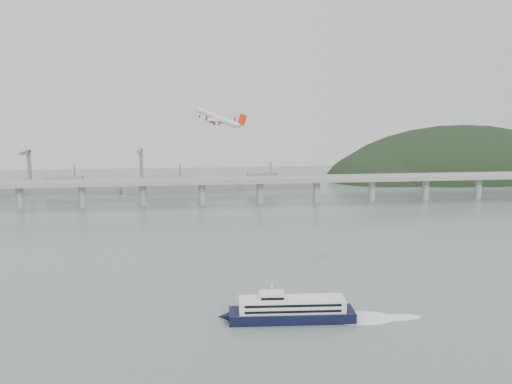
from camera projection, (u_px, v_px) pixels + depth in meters
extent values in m
plane|color=slate|center=(268.00, 281.00, 273.09)|extent=(900.00, 900.00, 0.00)
cube|color=gray|center=(237.00, 181.00, 465.27)|extent=(800.00, 22.00, 2.20)
cube|color=gray|center=(238.00, 181.00, 454.65)|extent=(800.00, 0.60, 1.80)
cube|color=gray|center=(236.00, 177.00, 475.19)|extent=(800.00, 0.60, 1.80)
cylinder|color=gray|center=(20.00, 198.00, 446.98)|extent=(6.00, 6.00, 21.00)
cylinder|color=gray|center=(82.00, 196.00, 452.57)|extent=(6.00, 6.00, 21.00)
cylinder|color=gray|center=(143.00, 195.00, 458.16)|extent=(6.00, 6.00, 21.00)
cylinder|color=gray|center=(202.00, 194.00, 463.74)|extent=(6.00, 6.00, 21.00)
cylinder|color=gray|center=(260.00, 193.00, 469.33)|extent=(6.00, 6.00, 21.00)
cylinder|color=gray|center=(316.00, 192.00, 474.92)|extent=(6.00, 6.00, 21.00)
cylinder|color=gray|center=(372.00, 190.00, 480.51)|extent=(6.00, 6.00, 21.00)
cylinder|color=gray|center=(425.00, 189.00, 486.10)|extent=(6.00, 6.00, 21.00)
cylinder|color=gray|center=(478.00, 188.00, 491.69)|extent=(6.00, 6.00, 21.00)
ellipsoid|color=black|center=(460.00, 192.00, 629.26)|extent=(320.00, 150.00, 156.00)
ellipsoid|color=black|center=(384.00, 190.00, 607.81)|extent=(140.00, 110.00, 96.00)
cube|color=slate|center=(76.00, 189.00, 519.77)|extent=(95.67, 20.15, 8.00)
cube|color=slate|center=(65.00, 181.00, 517.32)|extent=(33.90, 15.02, 8.00)
cylinder|color=slate|center=(75.00, 173.00, 516.98)|extent=(1.60, 1.60, 14.00)
cube|color=slate|center=(180.00, 188.00, 526.06)|extent=(110.55, 21.43, 8.00)
cube|color=slate|center=(169.00, 180.00, 523.44)|extent=(39.01, 16.73, 8.00)
cylinder|color=slate|center=(180.00, 172.00, 523.27)|extent=(1.60, 1.60, 14.00)
cube|color=slate|center=(271.00, 185.00, 545.90)|extent=(85.00, 13.60, 8.00)
cube|color=slate|center=(262.00, 177.00, 543.56)|extent=(29.75, 11.90, 8.00)
cylinder|color=slate|center=(271.00, 169.00, 543.12)|extent=(1.60, 1.60, 14.00)
cube|color=slate|center=(30.00, 169.00, 540.74)|extent=(3.00, 3.00, 40.00)
cube|color=slate|center=(25.00, 152.00, 527.83)|extent=(3.00, 28.00, 3.00)
cube|color=slate|center=(141.00, 168.00, 553.04)|extent=(3.00, 3.00, 40.00)
cube|color=slate|center=(140.00, 151.00, 540.12)|extent=(3.00, 28.00, 3.00)
cube|color=black|center=(292.00, 315.00, 225.35)|extent=(52.74, 15.53, 4.17)
cone|color=black|center=(224.00, 317.00, 223.83)|extent=(5.44, 4.47, 4.17)
cube|color=white|center=(292.00, 304.00, 224.54)|extent=(44.30, 12.97, 5.21)
cube|color=black|center=(293.00, 306.00, 219.13)|extent=(39.54, 2.49, 1.04)
cube|color=black|center=(293.00, 312.00, 219.56)|extent=(39.54, 2.49, 1.04)
cube|color=black|center=(290.00, 297.00, 229.47)|extent=(39.54, 2.49, 1.04)
cube|color=black|center=(290.00, 302.00, 229.91)|extent=(39.54, 2.49, 1.04)
cube|color=white|center=(272.00, 296.00, 223.39)|extent=(10.83, 7.89, 2.71)
cube|color=black|center=(273.00, 299.00, 219.76)|extent=(9.37, 0.67, 1.04)
cylinder|color=white|center=(272.00, 288.00, 222.81)|extent=(0.55, 0.55, 4.17)
ellipsoid|color=white|center=(361.00, 318.00, 227.29)|extent=(30.84, 16.74, 0.21)
ellipsoid|color=white|center=(395.00, 317.00, 228.08)|extent=(22.91, 8.81, 0.21)
cylinder|color=silver|center=(217.00, 117.00, 324.24)|extent=(24.12, 19.40, 12.44)
cone|color=silver|center=(196.00, 109.00, 330.16)|extent=(6.10, 5.78, 4.73)
cone|color=silver|center=(240.00, 126.00, 318.00)|extent=(6.85, 6.12, 5.05)
cube|color=silver|center=(218.00, 120.00, 324.13)|extent=(22.37, 31.00, 3.61)
cube|color=silver|center=(239.00, 125.00, 318.18)|extent=(9.05, 11.71, 1.85)
cube|color=red|center=(242.00, 120.00, 316.94)|extent=(5.62, 3.54, 7.57)
cylinder|color=red|center=(220.00, 121.00, 329.92)|extent=(5.13, 4.63, 3.55)
cylinder|color=black|center=(217.00, 120.00, 330.70)|extent=(2.17, 2.39, 2.28)
cube|color=silver|center=(220.00, 120.00, 329.66)|extent=(2.44, 1.68, 1.94)
cylinder|color=red|center=(211.00, 121.00, 320.19)|extent=(5.13, 4.63, 3.55)
cylinder|color=black|center=(208.00, 120.00, 320.97)|extent=(2.17, 2.39, 2.28)
cube|color=silver|center=(211.00, 119.00, 319.93)|extent=(2.44, 1.68, 1.94)
cylinder|color=black|center=(219.00, 122.00, 326.90)|extent=(1.18, 0.82, 2.39)
cylinder|color=black|center=(219.00, 124.00, 327.20)|extent=(1.40, 1.06, 1.41)
cylinder|color=black|center=(215.00, 122.00, 322.31)|extent=(1.18, 0.82, 2.39)
cylinder|color=black|center=(215.00, 124.00, 322.60)|extent=(1.40, 1.06, 1.41)
cylinder|color=black|center=(200.00, 115.00, 329.42)|extent=(1.18, 0.82, 2.39)
cylinder|color=black|center=(199.00, 117.00, 329.71)|extent=(1.40, 1.06, 1.41)
cube|color=red|center=(235.00, 119.00, 338.10)|extent=(2.07, 1.33, 2.78)
cube|color=red|center=(207.00, 118.00, 308.04)|extent=(2.07, 1.33, 2.78)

